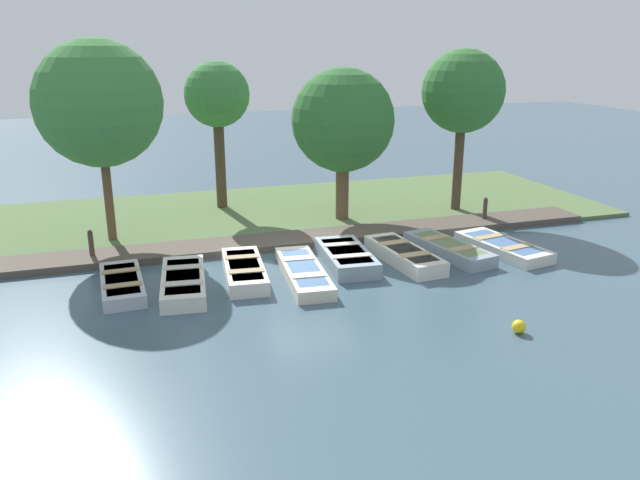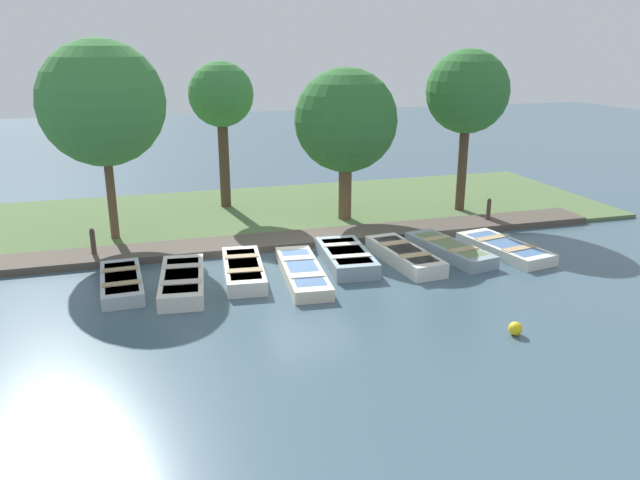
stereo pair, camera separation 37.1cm
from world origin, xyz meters
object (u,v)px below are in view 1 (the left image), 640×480
Objects in this scene: rowboat_4 at (346,257)px; mooring_post_near at (91,246)px; rowboat_1 at (183,282)px; park_tree_center at (343,121)px; park_tree_far_left at (99,104)px; rowboat_3 at (303,272)px; park_tree_left at (217,97)px; rowboat_2 at (244,270)px; rowboat_6 at (448,249)px; rowboat_0 at (122,284)px; rowboat_7 at (503,247)px; buoy at (519,327)px; mooring_post_far at (485,211)px; rowboat_5 at (404,255)px; park_tree_right at (463,92)px.

mooring_post_near reaches higher than rowboat_4.
rowboat_4 is at bearing 102.46° from rowboat_1.
park_tree_center reaches higher than rowboat_1.
rowboat_1 is at bearing 20.28° from park_tree_far_left.
rowboat_3 is 8.54m from park_tree_left.
rowboat_6 is (-0.01, 5.94, -0.01)m from rowboat_2.
rowboat_7 is at bearing 86.03° from rowboat_0.
rowboat_4 is 5.49m from buoy.
rowboat_0 reaches higher than buoy.
mooring_post_near is 0.18× the size of park_tree_center.
rowboat_4 is at bearing -68.02° from mooring_post_far.
mooring_post_near is at bearing -112.92° from rowboat_5.
rowboat_4 is 0.90× the size of rowboat_7.
rowboat_5 is at bearing -42.95° from park_tree_right.
mooring_post_far reaches higher than rowboat_3.
rowboat_5 is at bearing 101.13° from rowboat_3.
rowboat_5 is at bearing -93.82° from rowboat_6.
park_tree_far_left is 11.79m from park_tree_right.
rowboat_6 is 5.59m from park_tree_center.
buoy is at bearing 42.20° from rowboat_3.
rowboat_5 reaches higher than rowboat_7.
rowboat_7 is at bearing 96.67° from rowboat_1.
rowboat_1 is 6.06m from rowboat_5.
rowboat_4 is at bearing -105.54° from rowboat_7.
park_tree_center reaches higher than mooring_post_far.
buoy is at bearing 55.25° from rowboat_0.
park_tree_right reaches higher than buoy.
rowboat_3 is at bearing -56.43° from park_tree_right.
buoy is at bearing 25.79° from rowboat_4.
rowboat_2 is 0.85× the size of rowboat_3.
park_tree_far_left is at bearing -97.85° from mooring_post_far.
park_tree_far_left is 1.14× the size of park_tree_left.
park_tree_left reaches higher than rowboat_0.
park_tree_right is at bearing 137.18° from rowboat_6.
buoy is (4.71, -2.71, -0.02)m from rowboat_7.
rowboat_1 is at bearing -79.07° from rowboat_4.
rowboat_5 is 3.11m from rowboat_7.
park_tree_right reaches higher than rowboat_1.
rowboat_6 is 5.11m from buoy.
mooring_post_near is at bearing -117.50° from rowboat_2.
rowboat_2 is 1.07× the size of rowboat_4.
rowboat_5 is 9.06m from park_tree_left.
mooring_post_near is (-2.65, -8.26, 0.26)m from rowboat_5.
rowboat_0 is 0.99× the size of rowboat_4.
park_tree_far_left is at bearing -179.40° from rowboat_0.
buoy is 13.36m from park_tree_left.
rowboat_6 is at bearing 92.16° from rowboat_4.
rowboat_1 is 10.68× the size of buoy.
rowboat_4 is 0.53× the size of park_tree_left.
buoy is 12.84m from park_tree_far_left.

